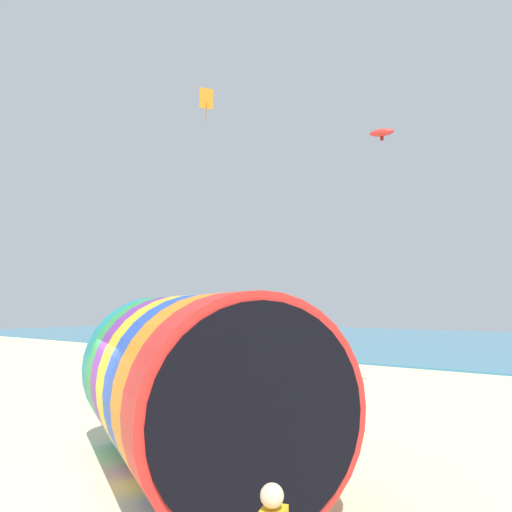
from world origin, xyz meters
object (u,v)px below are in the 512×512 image
at_px(kite_orange_diamond, 206,99).
at_px(beach_flag, 103,339).
at_px(bystander_near_water, 232,375).
at_px(kite_red_parafoil, 382,133).
at_px(giant_inflatable_tube, 192,385).
at_px(bystander_mid_beach, 307,357).
at_px(bystander_far_left, 302,370).

height_order(kite_orange_diamond, beach_flag, kite_orange_diamond).
bearing_deg(bystander_near_water, kite_red_parafoil, 76.20).
xyz_separation_m(giant_inflatable_tube, bystander_mid_beach, (-5.33, 12.63, -0.84)).
relative_size(giant_inflatable_tube, kite_red_parafoil, 5.83).
relative_size(bystander_near_water, beach_flag, 0.65).
bearing_deg(beach_flag, kite_orange_diamond, 116.78).
xyz_separation_m(giant_inflatable_tube, beach_flag, (-5.41, 1.78, 0.54)).
relative_size(kite_orange_diamond, bystander_far_left, 1.04).
distance_m(kite_orange_diamond, beach_flag, 14.99).
xyz_separation_m(giant_inflatable_tube, kite_red_parafoil, (-2.42, 14.79, 9.65)).
distance_m(bystander_near_water, bystander_far_left, 2.84).
relative_size(bystander_far_left, beach_flag, 0.65).
height_order(kite_orange_diamond, bystander_near_water, kite_orange_diamond).
bearing_deg(beach_flag, bystander_mid_beach, 89.55).
relative_size(bystander_near_water, bystander_mid_beach, 0.96).
relative_size(giant_inflatable_tube, bystander_near_water, 4.34).
relative_size(kite_red_parafoil, beach_flag, 0.48).
distance_m(bystander_mid_beach, beach_flag, 10.94).
relative_size(kite_orange_diamond, bystander_near_water, 1.04).
distance_m(giant_inflatable_tube, bystander_near_water, 7.87).
xyz_separation_m(bystander_far_left, beach_flag, (-2.15, -7.19, 1.42)).
bearing_deg(kite_red_parafoil, beach_flag, -102.95).
distance_m(giant_inflatable_tube, kite_orange_diamond, 18.68).
xyz_separation_m(bystander_mid_beach, beach_flag, (-0.08, -10.85, 1.38)).
distance_m(bystander_near_water, bystander_mid_beach, 6.28).
height_order(bystander_far_left, beach_flag, beach_flag).
bearing_deg(giant_inflatable_tube, kite_orange_diamond, 132.94).
bearing_deg(kite_red_parafoil, bystander_near_water, -103.80).
xyz_separation_m(kite_red_parafoil, beach_flag, (-2.99, -13.01, -9.11)).
height_order(giant_inflatable_tube, bystander_mid_beach, giant_inflatable_tube).
relative_size(kite_red_parafoil, bystander_near_water, 0.75).
distance_m(kite_orange_diamond, bystander_near_water, 14.42).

